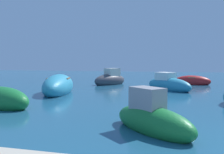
% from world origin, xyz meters
% --- Properties ---
extents(moored_boat_1, '(2.97, 5.30, 1.55)m').
position_xyz_m(moored_boat_1, '(-10.58, 8.40, 0.43)').
color(moored_boat_1, teal).
rests_on(moored_boat_1, ground).
extents(moored_boat_2, '(2.95, 2.80, 1.49)m').
position_xyz_m(moored_boat_2, '(-4.03, 1.35, 0.35)').
color(moored_boat_2, '#197233').
rests_on(moored_boat_2, ground).
extents(moored_boat_3, '(3.74, 3.73, 1.50)m').
position_xyz_m(moored_boat_3, '(-3.67, 11.68, 0.39)').
color(moored_boat_3, teal).
rests_on(moored_boat_3, ground).
extents(moored_boat_5, '(3.51, 2.24, 1.18)m').
position_xyz_m(moored_boat_5, '(-10.81, 3.38, 0.33)').
color(moored_boat_5, '#197233').
rests_on(moored_boat_5, ground).
extents(moored_boat_7, '(3.22, 1.62, 1.02)m').
position_xyz_m(moored_boat_7, '(-1.68, 16.14, 0.28)').
color(moored_boat_7, '#B21E1E').
rests_on(moored_boat_7, ground).
extents(moored_boat_8, '(2.95, 3.47, 1.68)m').
position_xyz_m(moored_boat_8, '(-8.68, 14.55, 0.42)').
color(moored_boat_8, '#3F3F47').
rests_on(moored_boat_8, ground).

